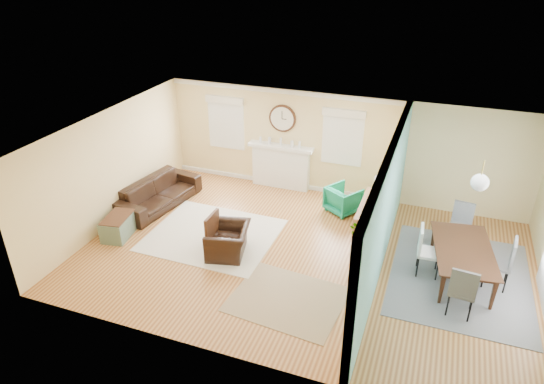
% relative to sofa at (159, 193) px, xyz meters
% --- Properties ---
extents(floor, '(9.00, 9.00, 0.00)m').
position_rel_sofa_xyz_m(floor, '(3.95, -0.88, -0.33)').
color(floor, brown).
rests_on(floor, ground).
extents(wall_back, '(9.00, 0.02, 2.60)m').
position_rel_sofa_xyz_m(wall_back, '(3.95, 2.12, 0.97)').
color(wall_back, '#E8C987').
rests_on(wall_back, ground).
extents(wall_front, '(9.00, 0.02, 2.60)m').
position_rel_sofa_xyz_m(wall_front, '(3.95, -3.88, 0.97)').
color(wall_front, '#E8C987').
rests_on(wall_front, ground).
extents(wall_left, '(0.02, 6.00, 2.60)m').
position_rel_sofa_xyz_m(wall_left, '(-0.55, -0.88, 0.97)').
color(wall_left, '#E8C987').
rests_on(wall_left, ground).
extents(ceiling, '(9.00, 6.00, 0.02)m').
position_rel_sofa_xyz_m(ceiling, '(3.95, -0.88, 2.27)').
color(ceiling, white).
rests_on(ceiling, wall_back).
extents(partition, '(0.17, 6.00, 2.60)m').
position_rel_sofa_xyz_m(partition, '(5.46, -0.60, 1.02)').
color(partition, '#E8C987').
rests_on(partition, ground).
extents(fireplace, '(1.70, 0.30, 1.17)m').
position_rel_sofa_xyz_m(fireplace, '(2.45, 2.00, 0.26)').
color(fireplace, white).
rests_on(fireplace, ground).
extents(wall_clock, '(0.70, 0.07, 0.70)m').
position_rel_sofa_xyz_m(wall_clock, '(2.45, 2.09, 1.52)').
color(wall_clock, '#442617').
rests_on(wall_clock, wall_back).
extents(window_left, '(1.05, 0.13, 1.42)m').
position_rel_sofa_xyz_m(window_left, '(0.90, 2.08, 1.33)').
color(window_left, white).
rests_on(window_left, wall_back).
extents(window_right, '(1.05, 0.13, 1.42)m').
position_rel_sofa_xyz_m(window_right, '(4.00, 2.08, 1.33)').
color(window_right, white).
rests_on(window_right, wall_back).
extents(pendant, '(0.30, 0.30, 0.55)m').
position_rel_sofa_xyz_m(pendant, '(6.95, -0.88, 1.87)').
color(pendant, gold).
rests_on(pendant, ceiling).
extents(rug_cream, '(2.74, 2.38, 0.01)m').
position_rel_sofa_xyz_m(rug_cream, '(1.84, -0.80, -0.33)').
color(rug_cream, silver).
rests_on(rug_cream, floor).
extents(rug_jute, '(2.10, 1.78, 0.01)m').
position_rel_sofa_xyz_m(rug_jute, '(4.07, -2.29, -0.33)').
color(rug_jute, '#9C8768').
rests_on(rug_jute, floor).
extents(rug_grey, '(2.56, 3.19, 0.01)m').
position_rel_sofa_xyz_m(rug_grey, '(7.00, -0.53, -0.33)').
color(rug_grey, slate).
rests_on(rug_grey, floor).
extents(sofa, '(1.25, 2.40, 0.67)m').
position_rel_sofa_xyz_m(sofa, '(0.00, 0.00, 0.00)').
color(sofa, black).
rests_on(sofa, floor).
extents(eames_chair, '(1.03, 1.12, 0.62)m').
position_rel_sofa_xyz_m(eames_chair, '(2.46, -1.31, -0.02)').
color(eames_chair, black).
rests_on(eames_chair, floor).
extents(green_chair, '(0.96, 0.96, 0.64)m').
position_rel_sofa_xyz_m(green_chair, '(4.29, 1.24, -0.01)').
color(green_chair, '#177B64').
rests_on(green_chair, floor).
extents(trunk, '(0.64, 0.90, 0.48)m').
position_rel_sofa_xyz_m(trunk, '(-0.08, -1.51, -0.09)').
color(trunk, '#5D715D').
rests_on(trunk, floor).
extents(credenza, '(0.52, 1.54, 0.80)m').
position_rel_sofa_xyz_m(credenza, '(5.09, 0.36, 0.07)').
color(credenza, olive).
rests_on(credenza, floor).
extents(tv, '(0.27, 1.08, 0.62)m').
position_rel_sofa_xyz_m(tv, '(5.07, 0.36, 0.78)').
color(tv, black).
rests_on(tv, credenza).
extents(garden_stool, '(0.31, 0.31, 0.46)m').
position_rel_sofa_xyz_m(garden_stool, '(5.03, -0.75, -0.10)').
color(garden_stool, white).
rests_on(garden_stool, floor).
extents(potted_plant, '(0.46, 0.48, 0.41)m').
position_rel_sofa_xyz_m(potted_plant, '(5.03, -0.75, 0.33)').
color(potted_plant, '#337F33').
rests_on(potted_plant, garden_stool).
extents(dining_table, '(1.31, 2.02, 0.66)m').
position_rel_sofa_xyz_m(dining_table, '(7.00, -0.53, -0.00)').
color(dining_table, '#442617').
rests_on(dining_table, floor).
extents(dining_chair_n, '(0.48, 0.48, 0.95)m').
position_rel_sofa_xyz_m(dining_chair_n, '(6.90, 0.65, 0.23)').
color(dining_chair_n, slate).
rests_on(dining_chair_n, floor).
extents(dining_chair_s, '(0.49, 0.49, 1.00)m').
position_rel_sofa_xyz_m(dining_chair_s, '(6.98, -1.59, 0.26)').
color(dining_chair_s, slate).
rests_on(dining_chair_s, floor).
extents(dining_chair_w, '(0.47, 0.47, 1.01)m').
position_rel_sofa_xyz_m(dining_chair_w, '(6.37, -0.61, 0.26)').
color(dining_chair_w, white).
rests_on(dining_chair_w, floor).
extents(dining_chair_e, '(0.51, 0.51, 1.03)m').
position_rel_sofa_xyz_m(dining_chair_e, '(7.58, -0.55, 0.28)').
color(dining_chair_e, slate).
rests_on(dining_chair_e, floor).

